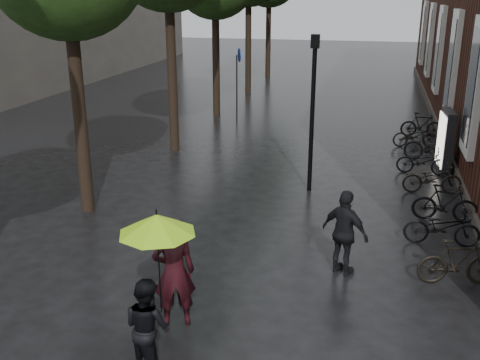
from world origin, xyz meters
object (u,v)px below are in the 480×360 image
(person_burgundy, at_px, (174,272))
(person_black, at_px, (147,326))
(pedestrian_walking, at_px, (345,233))
(parked_bicycles, at_px, (430,170))
(ad_lightbox, at_px, (445,141))
(lamp_post, at_px, (313,99))

(person_burgundy, xyz_separation_m, person_black, (0.05, -1.29, -0.20))
(person_black, xyz_separation_m, pedestrian_walking, (2.61, 3.79, 0.11))
(pedestrian_walking, xyz_separation_m, parked_bicycles, (2.11, 6.09, -0.43))
(pedestrian_walking, distance_m, parked_bicycles, 6.46)
(person_burgundy, distance_m, ad_lightbox, 11.24)
(pedestrian_walking, bearing_deg, lamp_post, -45.47)
(person_burgundy, xyz_separation_m, ad_lightbox, (5.25, 9.94, 0.00))
(person_burgundy, relative_size, ad_lightbox, 1.00)
(person_black, xyz_separation_m, ad_lightbox, (5.20, 11.24, 0.21))
(pedestrian_walking, relative_size, parked_bicycles, 0.14)
(lamp_post, bearing_deg, person_burgundy, -100.96)
(person_black, relative_size, pedestrian_walking, 0.88)
(parked_bicycles, bearing_deg, ad_lightbox, 70.27)
(person_black, xyz_separation_m, lamp_post, (1.36, 8.54, 1.85))
(person_burgundy, xyz_separation_m, pedestrian_walking, (2.65, 2.50, -0.10))
(pedestrian_walking, xyz_separation_m, ad_lightbox, (2.59, 7.44, 0.10))
(person_burgundy, relative_size, person_black, 1.26)
(lamp_post, bearing_deg, ad_lightbox, 35.06)
(person_burgundy, distance_m, lamp_post, 7.56)
(person_black, height_order, parked_bicycles, person_black)
(person_black, height_order, lamp_post, lamp_post)
(person_black, xyz_separation_m, parked_bicycles, (4.72, 9.89, -0.32))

